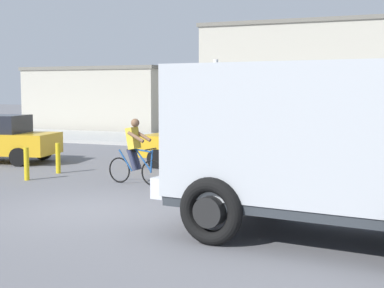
{
  "coord_description": "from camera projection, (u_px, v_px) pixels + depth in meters",
  "views": [
    {
      "loc": [
        6.43,
        -9.66,
        2.5
      ],
      "look_at": [
        1.17,
        2.5,
        1.2
      ],
      "focal_mm": 53.28,
      "sensor_mm": 36.0,
      "label": 1
    }
  ],
  "objects": [
    {
      "name": "bollard_far",
      "position": [
        58.0,
        158.0,
        16.76
      ],
      "size": [
        0.14,
        0.14,
        0.9
      ],
      "primitive_type": "cylinder",
      "color": "gold",
      "rests_on": "ground"
    },
    {
      "name": "building_mid_block",
      "position": [
        320.0,
        80.0,
        30.99
      ],
      "size": [
        11.36,
        7.89,
        5.85
      ],
      "color": "#B2AD9E",
      "rests_on": "ground"
    },
    {
      "name": "bollard_near",
      "position": [
        27.0,
        164.0,
        15.48
      ],
      "size": [
        0.14,
        0.14,
        0.9
      ],
      "primitive_type": "cylinder",
      "color": "gold",
      "rests_on": "ground"
    },
    {
      "name": "traffic_light_pole",
      "position": [
        217.0,
        106.0,
        14.04
      ],
      "size": [
        0.24,
        0.43,
        3.2
      ],
      "color": "red",
      "rests_on": "ground"
    },
    {
      "name": "ground_plane",
      "position": [
        91.0,
        211.0,
        11.61
      ],
      "size": [
        120.0,
        120.0,
        0.0
      ],
      "primitive_type": "plane",
      "color": "slate"
    },
    {
      "name": "car_white_mid",
      "position": [
        304.0,
        147.0,
        16.49
      ],
      "size": [
        4.21,
        2.32,
        1.6
      ],
      "color": "#234C9E",
      "rests_on": "ground"
    },
    {
      "name": "sidewalk_far",
      "position": [
        276.0,
        144.0,
        24.76
      ],
      "size": [
        80.0,
        5.0,
        0.16
      ],
      "primitive_type": "cube",
      "color": "#ADADA8",
      "rests_on": "ground"
    },
    {
      "name": "truck_foreground",
      "position": [
        333.0,
        139.0,
        9.29
      ],
      "size": [
        5.64,
        3.22,
        2.9
      ],
      "color": "#B2B7BC",
      "rests_on": "ground"
    },
    {
      "name": "car_red_near",
      "position": [
        205.0,
        142.0,
        17.89
      ],
      "size": [
        4.15,
        2.18,
        1.6
      ],
      "color": "gold",
      "rests_on": "ground"
    },
    {
      "name": "building_corner_left",
      "position": [
        112.0,
        98.0,
        34.93
      ],
      "size": [
        8.83,
        6.52,
        3.74
      ],
      "color": "#B2AD9E",
      "rests_on": "ground"
    },
    {
      "name": "cyclist",
      "position": [
        135.0,
        151.0,
        14.79
      ],
      "size": [
        1.72,
        0.52,
        1.72
      ],
      "color": "black",
      "rests_on": "ground"
    }
  ]
}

